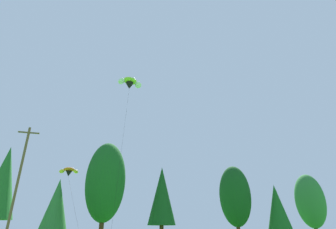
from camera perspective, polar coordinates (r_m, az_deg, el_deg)
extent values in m
cone|color=#236628|center=(45.39, -32.04, -12.07)|extent=(4.63, 4.63, 10.18)
cone|color=#2D7033|center=(42.07, -22.88, -17.21)|extent=(3.60, 3.60, 6.72)
ellipsoid|color=#19561E|center=(41.53, -13.28, -13.77)|extent=(5.79, 5.79, 11.60)
cone|color=#144719|center=(41.51, -1.34, -16.94)|extent=(4.09, 4.09, 8.37)
ellipsoid|color=#144719|center=(48.47, 14.23, -16.56)|extent=(5.23, 5.23, 9.97)
cone|color=#19561E|center=(49.06, 22.42, -17.82)|extent=(3.65, 3.65, 6.89)
ellipsoid|color=#2D7033|center=(56.59, 28.26, -16.01)|extent=(5.02, 5.02, 9.36)
cylinder|color=brown|center=(32.38, -29.78, -13.17)|extent=(0.26, 0.26, 12.88)
cube|color=brown|center=(33.67, -27.77, -3.47)|extent=(2.20, 0.14, 0.14)
ellipsoid|color=orange|center=(45.57, -20.53, -11.02)|extent=(1.81, 1.24, 0.83)
ellipsoid|color=yellow|center=(45.27, -19.26, -11.51)|extent=(0.95, 0.97, 0.98)
ellipsoid|color=yellow|center=(45.77, -21.89, -11.26)|extent=(1.08, 0.97, 0.98)
cone|color=black|center=(45.53, -20.62, -11.84)|extent=(1.07, 1.07, 0.81)
cylinder|color=black|center=(36.43, -19.80, -17.04)|extent=(3.59, 16.76, 8.87)
ellipsoid|color=#93D633|center=(41.87, -8.19, 7.19)|extent=(2.39, 1.84, 1.15)
ellipsoid|color=white|center=(42.02, -6.45, 6.36)|extent=(1.46, 1.42, 1.32)
ellipsoid|color=white|center=(41.37, -10.02, 7.12)|extent=(1.19, 1.42, 1.32)
cone|color=black|center=(41.56, -8.31, 6.12)|extent=(1.42, 1.42, 1.04)
cylinder|color=black|center=(33.19, -9.84, -6.36)|extent=(1.64, 8.66, 20.58)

